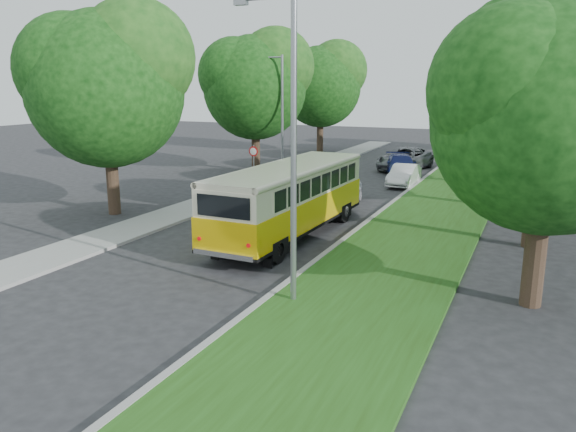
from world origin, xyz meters
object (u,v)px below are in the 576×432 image
at_px(lamppost_near, 290,142).
at_px(car_white, 404,175).
at_px(lamppost_far, 281,112).
at_px(car_grey, 405,159).
at_px(vintage_bus, 290,201).
at_px(car_silver, 341,191).
at_px(car_blue, 401,165).

bearing_deg(lamppost_near, car_white, 93.90).
relative_size(lamppost_far, car_grey, 1.37).
relative_size(lamppost_near, vintage_bus, 0.84).
distance_m(vintage_bus, car_white, 13.13).
distance_m(vintage_bus, car_silver, 6.72).
distance_m(lamppost_far, car_silver, 8.93).
height_order(lamppost_far, car_silver, lamppost_far).
bearing_deg(car_blue, vintage_bus, -110.72).
distance_m(car_white, car_grey, 6.42).
xyz_separation_m(vintage_bus, car_grey, (0.08, 19.29, -0.66)).
height_order(vintage_bus, car_blue, vintage_bus).
xyz_separation_m(lamppost_far, car_silver, (5.95, -5.70, -3.46)).
distance_m(car_silver, car_blue, 10.13).
height_order(lamppost_near, car_white, lamppost_near).
distance_m(lamppost_near, car_grey, 25.82).
relative_size(car_silver, car_white, 1.03).
relative_size(lamppost_far, car_silver, 1.94).
height_order(lamppost_far, car_blue, lamppost_far).
relative_size(lamppost_near, car_white, 2.14).
xyz_separation_m(car_blue, car_grey, (-0.30, 2.51, 0.10)).
xyz_separation_m(lamppost_near, lamppost_far, (-8.91, 18.50, -0.25)).
bearing_deg(lamppost_far, lamppost_near, -64.29).
xyz_separation_m(car_silver, car_white, (1.65, 6.35, -0.04)).
distance_m(lamppost_near, car_silver, 13.65).
bearing_deg(vintage_bus, car_silver, 93.35).
distance_m(car_silver, car_grey, 12.62).
distance_m(lamppost_near, car_white, 19.56).
relative_size(vintage_bus, car_grey, 1.74).
bearing_deg(car_silver, car_white, 70.56).
xyz_separation_m(car_white, car_blue, (-1.07, 3.77, 0.04)).
height_order(lamppost_near, car_blue, lamppost_near).
distance_m(vintage_bus, car_blue, 16.81).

